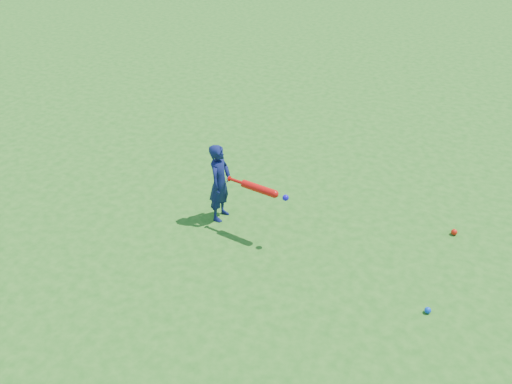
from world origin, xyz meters
TOP-DOWN VIEW (x-y plane):
  - ground at (0.00, 0.00)m, footprint 80.00×80.00m
  - child at (0.17, 0.18)m, footprint 0.23×0.35m
  - ground_ball_red at (2.77, 0.90)m, footprint 0.07×0.07m
  - ground_ball_blue at (2.70, -0.51)m, footprint 0.06×0.06m
  - bat_swing at (0.76, 0.02)m, footprint 0.77×0.19m

SIDE VIEW (x-z plane):
  - ground at x=0.00m, z-range 0.00..0.00m
  - ground_ball_blue at x=2.70m, z-range 0.00..0.06m
  - ground_ball_red at x=2.77m, z-range 0.00..0.07m
  - child at x=0.17m, z-range 0.00..0.95m
  - bat_swing at x=0.76m, z-range 0.57..0.65m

